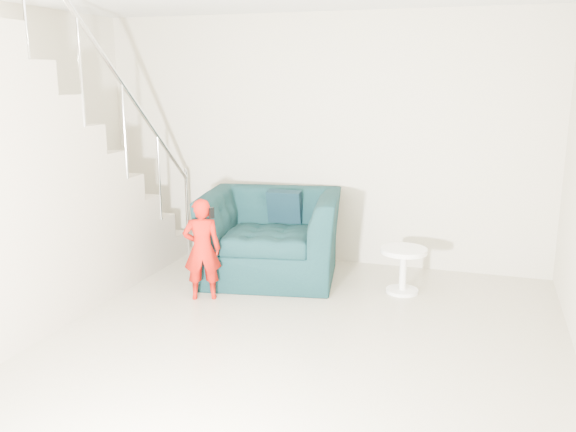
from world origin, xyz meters
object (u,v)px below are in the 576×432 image
object	(u,v)px
toddler	(202,249)
side_table	(403,263)
staircase	(31,204)
armchair	(272,235)

from	to	relation	value
toddler	side_table	xyz separation A→B (m)	(1.76, 0.73, -0.18)
toddler	staircase	size ratio (longest dim) A/B	0.26
armchair	staircase	size ratio (longest dim) A/B	0.38
armchair	toddler	size ratio (longest dim) A/B	1.42
side_table	staircase	bearing A→B (deg)	-156.03
side_table	staircase	world-z (taller)	staircase
armchair	staircase	xyz separation A→B (m)	(-1.72, -1.44, 0.51)
armchair	side_table	bearing A→B (deg)	-13.07
armchair	toddler	xyz separation A→B (m)	(-0.40, -0.80, 0.04)
armchair	side_table	distance (m)	1.37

